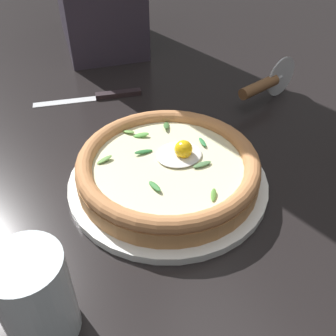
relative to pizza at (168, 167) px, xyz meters
The scene contains 6 objects.
ground_plane 0.07m from the pizza, ahead, with size 2.40×2.40×0.03m, color black.
pizza_plate 0.03m from the pizza, 20.99° to the left, with size 0.29×0.29×0.01m, color white.
pizza is the anchor object (origin of this frame).
pizza_cutter 0.31m from the pizza, 155.53° to the right, with size 0.15×0.04×0.08m.
table_knife 0.29m from the pizza, 91.47° to the right, with size 0.21×0.07×0.01m.
drinking_glass 0.26m from the pizza, 32.24° to the left, with size 0.07×0.07×0.11m.
Camera 1 is at (0.15, 0.39, 0.39)m, focal length 41.14 mm.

